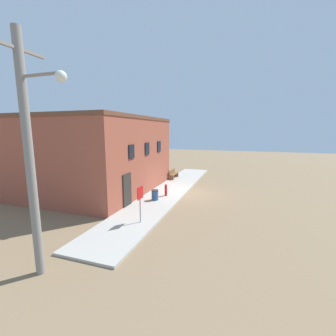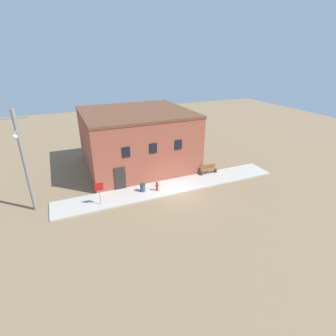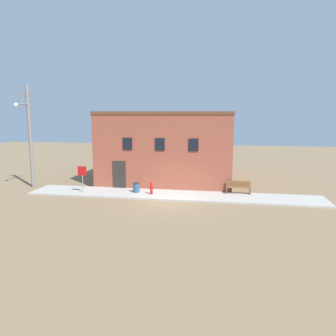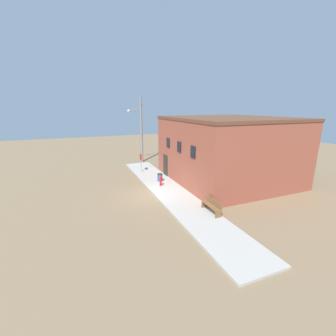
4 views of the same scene
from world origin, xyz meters
name	(u,v)px [view 1 (image 1 of 4)]	position (x,y,z in m)	size (l,w,h in m)	color
ground_plane	(186,193)	(0.00, 0.00, 0.00)	(80.00, 80.00, 0.00)	#846B4C
sidewalk	(169,191)	(0.00, 1.41, 0.06)	(20.76, 2.81, 0.12)	#B2ADA3
brick_building	(92,154)	(-1.20, 7.76, 2.97)	(10.74, 10.02, 5.93)	#9E4C38
fire_hydrant	(166,190)	(-1.51, 1.18, 0.56)	(0.40, 0.19, 0.88)	red
stop_sign	(140,198)	(-6.51, 0.83, 1.46)	(0.66, 0.06, 1.92)	gray
bench	(173,174)	(4.57, 2.51, 0.56)	(1.72, 0.44, 0.88)	brown
trash_bin	(155,195)	(-2.72, 1.56, 0.48)	(0.49, 0.49, 0.71)	#2D517F
utility_pole	(31,152)	(-11.35, 2.24, 4.20)	(1.80, 1.81, 7.90)	gray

